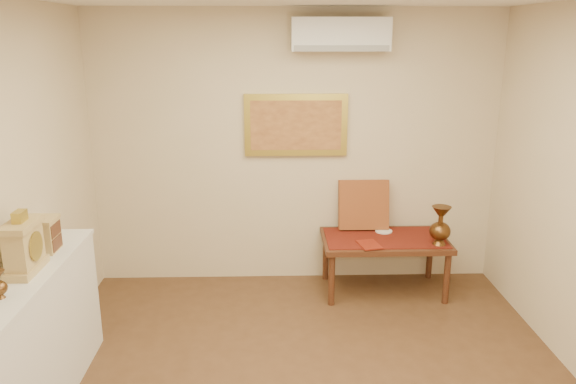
{
  "coord_description": "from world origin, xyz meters",
  "views": [
    {
      "loc": [
        -0.24,
        -3.19,
        2.46
      ],
      "look_at": [
        -0.11,
        1.15,
        1.23
      ],
      "focal_mm": 35.0,
      "sensor_mm": 36.0,
      "label": 1
    }
  ],
  "objects_px": {
    "brass_urn_tall": "(441,221)",
    "mantel_clock": "(24,246)",
    "low_table": "(384,244)",
    "display_ledge": "(23,355)",
    "wooden_chest": "(46,234)"
  },
  "relations": [
    {
      "from": "brass_urn_tall",
      "to": "wooden_chest",
      "type": "distance_m",
      "value": 3.36
    },
    {
      "from": "mantel_clock",
      "to": "wooden_chest",
      "type": "height_order",
      "value": "mantel_clock"
    },
    {
      "from": "brass_urn_tall",
      "to": "low_table",
      "type": "height_order",
      "value": "brass_urn_tall"
    },
    {
      "from": "brass_urn_tall",
      "to": "wooden_chest",
      "type": "relative_size",
      "value": 1.84
    },
    {
      "from": "brass_urn_tall",
      "to": "low_table",
      "type": "bearing_deg",
      "value": 157.67
    },
    {
      "from": "brass_urn_tall",
      "to": "mantel_clock",
      "type": "bearing_deg",
      "value": -154.56
    },
    {
      "from": "display_ledge",
      "to": "mantel_clock",
      "type": "relative_size",
      "value": 4.93
    },
    {
      "from": "brass_urn_tall",
      "to": "mantel_clock",
      "type": "distance_m",
      "value": 3.49
    },
    {
      "from": "brass_urn_tall",
      "to": "display_ledge",
      "type": "height_order",
      "value": "brass_urn_tall"
    },
    {
      "from": "brass_urn_tall",
      "to": "low_table",
      "type": "relative_size",
      "value": 0.37
    },
    {
      "from": "brass_urn_tall",
      "to": "low_table",
      "type": "distance_m",
      "value": 0.59
    },
    {
      "from": "display_ledge",
      "to": "wooden_chest",
      "type": "height_order",
      "value": "wooden_chest"
    },
    {
      "from": "mantel_clock",
      "to": "low_table",
      "type": "distance_m",
      "value": 3.23
    },
    {
      "from": "brass_urn_tall",
      "to": "wooden_chest",
      "type": "xyz_separation_m",
      "value": [
        -3.15,
        -1.13,
        0.32
      ]
    },
    {
      "from": "brass_urn_tall",
      "to": "mantel_clock",
      "type": "relative_size",
      "value": 1.09
    }
  ]
}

